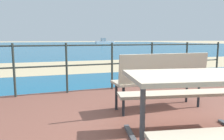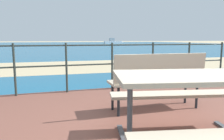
# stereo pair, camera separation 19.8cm
# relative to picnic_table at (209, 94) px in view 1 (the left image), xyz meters

# --- Properties ---
(ground_plane) EXTENTS (240.00, 240.00, 0.00)m
(ground_plane) POSITION_rel_picnic_table_xyz_m (0.05, 0.40, -0.64)
(ground_plane) COLOR tan
(patio_paving) EXTENTS (6.40, 5.20, 0.06)m
(patio_paving) POSITION_rel_picnic_table_xyz_m (0.05, 0.40, -0.61)
(patio_paving) COLOR brown
(patio_paving) RESTS_ON ground
(sea_water) EXTENTS (90.00, 90.00, 0.01)m
(sea_water) POSITION_rel_picnic_table_xyz_m (0.05, 40.40, -0.64)
(sea_water) COLOR #145B84
(sea_water) RESTS_ON ground
(beach_strip) EXTENTS (54.12, 6.20, 0.01)m
(beach_strip) POSITION_rel_picnic_table_xyz_m (0.05, 7.62, -0.64)
(beach_strip) COLOR tan
(beach_strip) RESTS_ON ground
(picnic_table) EXTENTS (1.78, 1.70, 0.78)m
(picnic_table) POSITION_rel_picnic_table_xyz_m (0.00, 0.00, 0.00)
(picnic_table) COLOR #BCAD93
(picnic_table) RESTS_ON patio_paving
(park_bench) EXTENTS (1.48, 0.43, 0.89)m
(park_bench) POSITION_rel_picnic_table_xyz_m (0.29, 1.25, -0.05)
(park_bench) COLOR #BCAD93
(park_bench) RESTS_ON patio_paving
(railing_fence) EXTENTS (5.94, 0.04, 1.02)m
(railing_fence) POSITION_rel_picnic_table_xyz_m (0.05, 2.85, 0.05)
(railing_fence) COLOR #2D3833
(railing_fence) RESTS_ON patio_paving
(boat_near) EXTENTS (5.47, 1.50, 1.46)m
(boat_near) POSITION_rel_picnic_table_xyz_m (15.67, 52.35, -0.18)
(boat_near) COLOR silver
(boat_near) RESTS_ON sea_water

